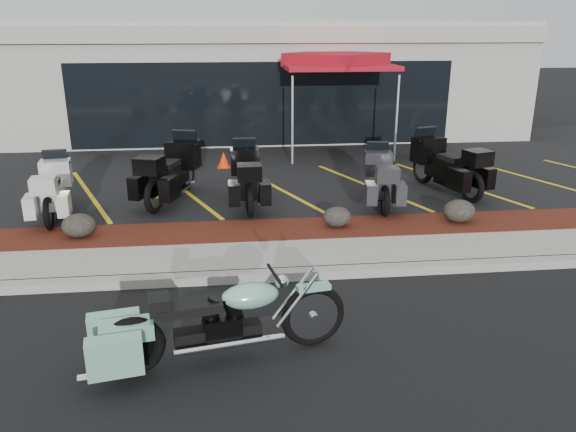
{
  "coord_description": "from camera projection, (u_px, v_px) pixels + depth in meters",
  "views": [
    {
      "loc": [
        -1.21,
        -7.26,
        3.86
      ],
      "look_at": [
        -0.27,
        1.2,
        0.96
      ],
      "focal_mm": 35.0,
      "sensor_mm": 36.0,
      "label": 1
    }
  ],
  "objects": [
    {
      "name": "touring_black_mid",
      "position": [
        245.0,
        166.0,
        12.79
      ],
      "size": [
        0.92,
        2.29,
        1.33
      ],
      "primitive_type": null,
      "rotation": [
        0.0,
        0.0,
        1.59
      ],
      "color": "black",
      "rests_on": "upper_lot"
    },
    {
      "name": "touring_black_front",
      "position": [
        186.0,
        160.0,
        13.11
      ],
      "size": [
        1.68,
        2.65,
        1.44
      ],
      "primitive_type": null,
      "rotation": [
        0.0,
        0.0,
        1.25
      ],
      "color": "black",
      "rests_on": "upper_lot"
    },
    {
      "name": "boulder_right",
      "position": [
        459.0,
        211.0,
        11.09
      ],
      "size": [
        0.63,
        0.53,
        0.45
      ],
      "primitive_type": "ellipsoid",
      "color": "black",
      "rests_on": "mulch_bed"
    },
    {
      "name": "upper_lot",
      "position": [
        270.0,
        166.0,
        15.9
      ],
      "size": [
        26.0,
        9.6,
        0.15
      ],
      "primitive_type": "cube",
      "color": "black",
      "rests_on": "ground"
    },
    {
      "name": "curb",
      "position": [
        307.0,
        273.0,
        9.03
      ],
      "size": [
        24.0,
        0.25,
        0.15
      ],
      "primitive_type": "cube",
      "color": "gray",
      "rests_on": "ground"
    },
    {
      "name": "sidewalk",
      "position": [
        301.0,
        257.0,
        9.69
      ],
      "size": [
        24.0,
        1.2,
        0.15
      ],
      "primitive_type": "cube",
      "color": "gray",
      "rests_on": "ground"
    },
    {
      "name": "touring_black_rear",
      "position": [
        424.0,
        155.0,
        13.69
      ],
      "size": [
        1.61,
        2.59,
        1.41
      ],
      "primitive_type": null,
      "rotation": [
        0.0,
        0.0,
        1.87
      ],
      "color": "black",
      "rests_on": "upper_lot"
    },
    {
      "name": "hero_cruiser",
      "position": [
        313.0,
        307.0,
        6.97
      ],
      "size": [
        3.19,
        1.32,
        1.09
      ],
      "primitive_type": null,
      "rotation": [
        0.0,
        0.0,
        0.18
      ],
      "color": "#7CC2A1",
      "rests_on": "ground"
    },
    {
      "name": "boulder_mid",
      "position": [
        337.0,
        217.0,
        10.83
      ],
      "size": [
        0.55,
        0.46,
        0.39
      ],
      "primitive_type": "ellipsoid",
      "color": "black",
      "rests_on": "mulch_bed"
    },
    {
      "name": "touring_grey",
      "position": [
        376.0,
        168.0,
        12.78
      ],
      "size": [
        1.1,
        2.24,
        1.25
      ],
      "primitive_type": null,
      "rotation": [
        0.0,
        0.0,
        1.44
      ],
      "color": "#2B2B2F",
      "rests_on": "upper_lot"
    },
    {
      "name": "boulder_left",
      "position": [
        79.0,
        225.0,
        10.3
      ],
      "size": [
        0.62,
        0.51,
        0.44
      ],
      "primitive_type": "ellipsoid",
      "color": "black",
      "rests_on": "mulch_bed"
    },
    {
      "name": "dealership_building",
      "position": [
        256.0,
        77.0,
        21.17
      ],
      "size": [
        18.0,
        8.16,
        4.0
      ],
      "color": "gray",
      "rests_on": "ground"
    },
    {
      "name": "traffic_cone",
      "position": [
        224.0,
        160.0,
        15.4
      ],
      "size": [
        0.4,
        0.4,
        0.43
      ],
      "primitive_type": "cone",
      "rotation": [
        0.0,
        0.0,
        0.21
      ],
      "color": "red",
      "rests_on": "upper_lot"
    },
    {
      "name": "touring_white",
      "position": [
        58.0,
        178.0,
        11.97
      ],
      "size": [
        1.09,
        2.23,
        1.25
      ],
      "primitive_type": null,
      "rotation": [
        0.0,
        0.0,
        1.7
      ],
      "color": "silver",
      "rests_on": "upper_lot"
    },
    {
      "name": "popup_canopy",
      "position": [
        336.0,
        62.0,
        16.52
      ],
      "size": [
        4.13,
        4.13,
        2.95
      ],
      "rotation": [
        0.0,
        0.0,
        -0.39
      ],
      "color": "silver",
      "rests_on": "upper_lot"
    },
    {
      "name": "mulch_bed",
      "position": [
        293.0,
        232.0,
        10.81
      ],
      "size": [
        24.0,
        1.2,
        0.16
      ],
      "primitive_type": "cube",
      "color": "#3E110E",
      "rests_on": "ground"
    },
    {
      "name": "ground",
      "position": [
        315.0,
        304.0,
        8.21
      ],
      "size": [
        90.0,
        90.0,
        0.0
      ],
      "primitive_type": "plane",
      "color": "black",
      "rests_on": "ground"
    }
  ]
}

